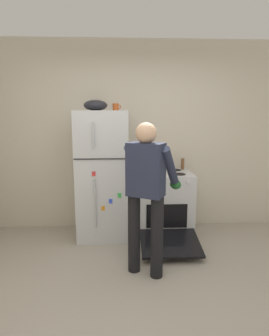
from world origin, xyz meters
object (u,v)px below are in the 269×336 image
object	(u,v)px
pepper_mill	(183,164)
mixing_bowl	(95,105)
stove_range	(163,204)
person_cook	(147,186)
refrigerator	(103,175)
red_pot	(153,168)
coffee_mug	(116,107)

from	to	relation	value
pepper_mill	mixing_bowl	distance (m)	1.48
stove_range	person_cook	xyz separation A→B (m)	(-0.33, -0.98, 0.52)
stove_range	refrigerator	bearing A→B (deg)	178.81
stove_range	red_pot	bearing A→B (deg)	-168.56
refrigerator	coffee_mug	distance (m)	0.93
pepper_mill	mixing_bowl	size ratio (longest dim) A/B	0.50
refrigerator	coffee_mug	bearing A→B (deg)	15.40
refrigerator	mixing_bowl	xyz separation A→B (m)	(-0.08, 0.00, 0.93)
stove_range	mixing_bowl	size ratio (longest dim) A/B	3.90
refrigerator	stove_range	bearing A→B (deg)	-1.19
person_cook	coffee_mug	distance (m)	1.37
stove_range	pepper_mill	bearing A→B (deg)	35.96
person_cook	red_pot	bearing A→B (deg)	80.15
red_pot	mixing_bowl	bearing A→B (deg)	176.21
red_pot	mixing_bowl	size ratio (longest dim) A/B	1.09
red_pot	pepper_mill	bearing A→B (deg)	28.52
refrigerator	red_pot	size ratio (longest dim) A/B	5.12
person_cook	mixing_bowl	world-z (taller)	mixing_bowl
refrigerator	red_pot	xyz separation A→B (m)	(0.67, -0.05, 0.10)
red_pot	coffee_mug	bearing A→B (deg)	168.50
refrigerator	mixing_bowl	size ratio (longest dim) A/B	5.57
red_pot	coffee_mug	distance (m)	0.95
mixing_bowl	stove_range	bearing A→B (deg)	-1.11
refrigerator	pepper_mill	world-z (taller)	refrigerator
refrigerator	pepper_mill	size ratio (longest dim) A/B	11.13
stove_range	red_pot	size ratio (longest dim) A/B	3.58
stove_range	mixing_bowl	distance (m)	1.63
refrigerator	red_pot	world-z (taller)	refrigerator
person_cook	mixing_bowl	size ratio (longest dim) A/B	5.18
person_cook	mixing_bowl	bearing A→B (deg)	120.48
refrigerator	pepper_mill	xyz separation A→B (m)	(1.13, 0.20, 0.11)
stove_range	red_pot	distance (m)	0.55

